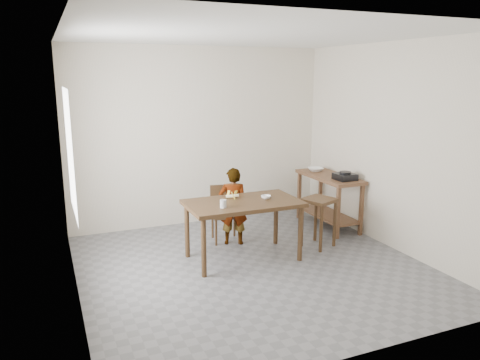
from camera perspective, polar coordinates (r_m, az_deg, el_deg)
name	(u,v)px	position (r m, az deg, el deg)	size (l,w,h in m)	color
floor	(253,269)	(5.77, 1.58, -10.76)	(4.00, 4.00, 0.04)	slate
ceiling	(254,33)	(5.31, 1.76, 17.51)	(4.00, 4.00, 0.04)	white
wall_back	(199,137)	(7.24, -5.03, 5.30)	(4.00, 0.04, 2.70)	silver
wall_front	(364,199)	(3.67, 14.89, -2.28)	(4.00, 0.04, 2.70)	silver
wall_left	(67,171)	(4.90, -20.36, 1.04)	(0.04, 4.00, 2.70)	silver
wall_right	(393,147)	(6.47, 18.21, 3.84)	(0.04, 4.00, 2.70)	silver
window_pane	(70,153)	(5.07, -20.04, 3.16)	(0.02, 1.10, 1.30)	white
dining_table	(243,230)	(5.88, 0.38, -6.15)	(1.40, 0.80, 0.75)	#422C18
prep_counter	(328,201)	(7.26, 10.73, -2.51)	(0.50, 1.20, 0.80)	brown
child	(233,206)	(6.35, -0.85, -3.22)	(0.39, 0.26, 1.07)	white
dining_chair	(225,214)	(6.50, -1.79, -4.21)	(0.37, 0.37, 0.77)	#422C18
stool	(318,222)	(6.40, 9.52, -5.12)	(0.38, 0.38, 0.67)	#422C18
glass_tumbler	(223,204)	(5.49, -2.06, -2.91)	(0.08, 0.08, 0.10)	silver
small_bowl	(266,197)	(5.90, 3.17, -2.08)	(0.13, 0.13, 0.04)	white
banana	(232,196)	(5.91, -0.94, -1.92)	(0.19, 0.13, 0.07)	#F9E45B
serving_bowl	(315,169)	(7.41, 9.18, 1.28)	(0.23, 0.23, 0.06)	white
gas_burner	(345,177)	(6.89, 12.68, 0.40)	(0.27, 0.27, 0.09)	black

